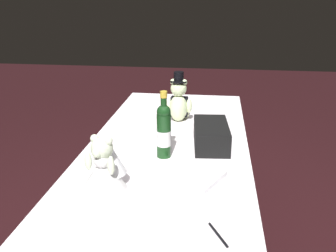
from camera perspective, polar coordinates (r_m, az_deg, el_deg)
The scene contains 7 objects.
reception_table at distance 2.13m, azimuth 0.00°, elevation -12.39°, with size 2.00×0.82×0.77m, color white.
teddy_bear_groom at distance 2.28m, azimuth 1.62°, elevation 3.67°, with size 0.15×0.16×0.30m.
teddy_bear_bride at distance 1.52m, azimuth -9.47°, elevation -5.85°, with size 0.22×0.19×0.23m.
champagne_bottle at distance 1.77m, azimuth -0.73°, elevation -0.62°, with size 0.07×0.07×0.32m.
signing_pen at distance 1.29m, azimuth 7.44°, elevation -15.77°, with size 0.13×0.07×0.01m.
gift_case_black at distance 1.93m, azimuth 6.50°, elevation -1.35°, with size 0.34×0.20×0.11m.
guestbook at distance 1.63m, azimuth 2.97°, elevation -7.21°, with size 0.20×0.28×0.02m, color white.
Camera 1 is at (-1.79, -0.23, 1.52)m, focal length 40.54 mm.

